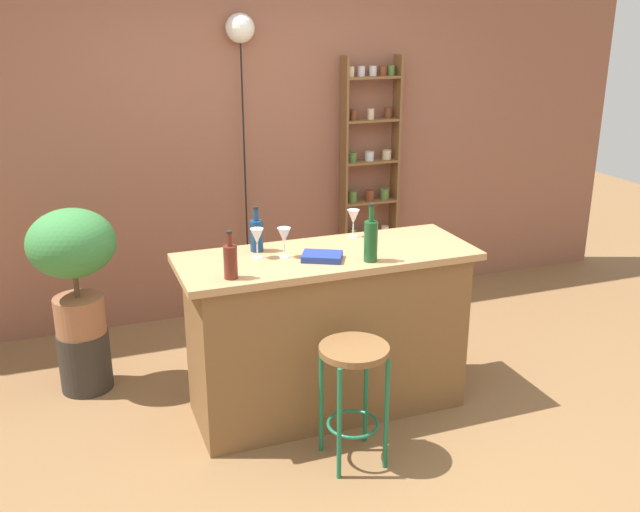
% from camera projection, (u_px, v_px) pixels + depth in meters
% --- Properties ---
extents(ground, '(12.00, 12.00, 0.00)m').
position_uv_depth(ground, '(346.00, 432.00, 3.97)').
color(ground, brown).
extents(back_wall, '(6.40, 0.10, 2.80)m').
position_uv_depth(back_wall, '(247.00, 128.00, 5.24)').
color(back_wall, '#8C5642').
rests_on(back_wall, ground).
extents(kitchen_counter, '(1.65, 0.61, 0.95)m').
position_uv_depth(kitchen_counter, '(327.00, 332.00, 4.08)').
color(kitchen_counter, brown).
rests_on(kitchen_counter, ground).
extents(bar_stool, '(0.35, 0.35, 0.65)m').
position_uv_depth(bar_stool, '(354.00, 376.00, 3.58)').
color(bar_stool, '#196642').
rests_on(bar_stool, ground).
extents(spice_shelf, '(0.45, 0.13, 1.91)m').
position_uv_depth(spice_shelf, '(369.00, 186.00, 5.58)').
color(spice_shelf, brown).
rests_on(spice_shelf, ground).
extents(plant_stool, '(0.31, 0.31, 0.37)m').
position_uv_depth(plant_stool, '(85.00, 360.00, 4.38)').
color(plant_stool, '#2D2823').
rests_on(plant_stool, ground).
extents(potted_plant, '(0.51, 0.46, 0.77)m').
position_uv_depth(potted_plant, '(73.00, 256.00, 4.16)').
color(potted_plant, '#935B3D').
rests_on(potted_plant, plant_stool).
extents(bottle_wine_red, '(0.07, 0.07, 0.31)m').
position_uv_depth(bottle_wine_red, '(371.00, 240.00, 3.77)').
color(bottle_wine_red, '#194C23').
rests_on(bottle_wine_red, kitchen_counter).
extents(bottle_sauce_amber, '(0.07, 0.07, 0.25)m').
position_uv_depth(bottle_sauce_amber, '(256.00, 234.00, 3.93)').
color(bottle_sauce_amber, navy).
rests_on(bottle_sauce_amber, kitchen_counter).
extents(bottle_soda_blue, '(0.07, 0.07, 0.25)m').
position_uv_depth(bottle_soda_blue, '(230.00, 261.00, 3.53)').
color(bottle_soda_blue, '#5B2319').
rests_on(bottle_soda_blue, kitchen_counter).
extents(wine_glass_left, '(0.07, 0.07, 0.16)m').
position_uv_depth(wine_glass_left, '(257.00, 237.00, 3.82)').
color(wine_glass_left, silver).
rests_on(wine_glass_left, kitchen_counter).
extents(wine_glass_center, '(0.07, 0.07, 0.16)m').
position_uv_depth(wine_glass_center, '(284.00, 236.00, 3.83)').
color(wine_glass_center, silver).
rests_on(wine_glass_center, kitchen_counter).
extents(wine_glass_right, '(0.07, 0.07, 0.16)m').
position_uv_depth(wine_glass_right, '(353.00, 218.00, 4.18)').
color(wine_glass_right, silver).
rests_on(wine_glass_right, kitchen_counter).
extents(cookbook, '(0.26, 0.23, 0.03)m').
position_uv_depth(cookbook, '(322.00, 257.00, 3.82)').
color(cookbook, navy).
rests_on(cookbook, kitchen_counter).
extents(pendant_globe_light, '(0.20, 0.20, 2.20)m').
position_uv_depth(pendant_globe_light, '(240.00, 34.00, 4.91)').
color(pendant_globe_light, black).
rests_on(pendant_globe_light, ground).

